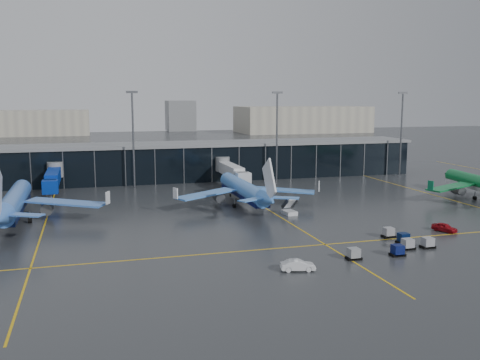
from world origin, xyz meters
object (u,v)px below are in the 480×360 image
object	(u,v)px
airliner_klm_near	(243,179)
mobile_airstair	(289,211)
service_van_red	(444,227)
airliner_arkefly	(13,189)
service_van_white	(298,265)
baggage_carts	(397,244)

from	to	relation	value
airliner_klm_near	mobile_airstair	world-z (taller)	airliner_klm_near
service_van_red	mobile_airstair	bearing A→B (deg)	112.57
airliner_arkefly	mobile_airstair	size ratio (longest dim) A/B	11.96
mobile_airstair	service_van_white	distance (m)	36.21
mobile_airstair	service_van_red	xyz separation A→B (m)	(21.48, -20.89, -0.00)
airliner_arkefly	service_van_red	world-z (taller)	airliner_arkefly
baggage_carts	service_van_white	distance (m)	20.22
baggage_carts	service_van_red	xyz separation A→B (m)	(14.21, 7.21, 0.01)
service_van_white	baggage_carts	bearing A→B (deg)	-60.97
service_van_red	baggage_carts	bearing A→B (deg)	-176.31
mobile_airstair	service_van_white	xyz separation A→B (m)	(-12.01, -34.16, 0.02)
baggage_carts	service_van_red	bearing A→B (deg)	26.92
airliner_arkefly	service_van_red	distance (m)	80.57
mobile_airstair	service_van_red	world-z (taller)	mobile_airstair
baggage_carts	service_van_white	xyz separation A→B (m)	(-19.29, -6.05, 0.03)
baggage_carts	mobile_airstair	bearing A→B (deg)	104.51
service_van_red	service_van_white	distance (m)	36.03
airliner_klm_near	mobile_airstair	size ratio (longest dim) A/B	11.06
airliner_arkefly	service_van_white	world-z (taller)	airliner_arkefly
airliner_arkefly	airliner_klm_near	world-z (taller)	airliner_arkefly
baggage_carts	service_van_white	size ratio (longest dim) A/B	3.44
airliner_klm_near	service_van_red	size ratio (longest dim) A/B	8.44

